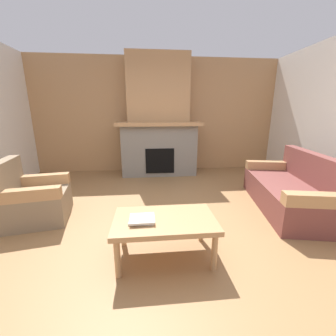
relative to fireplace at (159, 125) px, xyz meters
name	(u,v)px	position (x,y,z in m)	size (l,w,h in m)	color
ground	(171,229)	(0.00, -2.62, -1.16)	(9.00, 9.00, 0.00)	olive
wall_back_wood_panel	(158,116)	(0.00, 0.38, 0.19)	(6.00, 0.12, 2.70)	tan
fireplace	(159,125)	(0.00, 0.00, 0.00)	(1.90, 0.82, 2.70)	gray
couch	(291,190)	(1.90, -2.19, -0.88)	(1.18, 1.93, 0.85)	brown
armchair	(33,199)	(-1.84, -2.19, -0.87)	(0.88, 0.88, 0.85)	#847056
coffee_table	(165,223)	(-0.13, -3.14, -0.79)	(1.00, 0.60, 0.43)	tan
book_stack_near_edge	(142,220)	(-0.35, -3.19, -0.71)	(0.25, 0.21, 0.04)	beige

